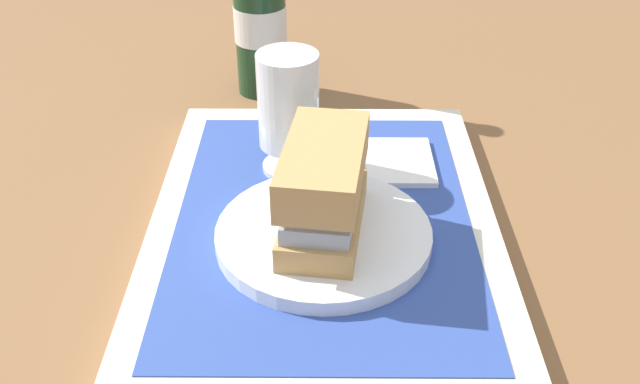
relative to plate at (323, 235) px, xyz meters
The scene contains 8 objects.
ground_plane 0.05m from the plate, ahead, with size 3.00×3.00×0.00m, color brown.
tray 0.04m from the plate, ahead, with size 0.44×0.32×0.02m, color beige.
placemat 0.04m from the plate, ahead, with size 0.38×0.27×0.00m, color #2D4793.
plate is the anchor object (origin of this frame).
sandwich 0.05m from the plate, ahead, with size 0.14×0.08×0.08m.
beer_glass 0.14m from the plate, 17.03° to the left, with size 0.06×0.06×0.12m.
napkin_folded 0.15m from the plate, 30.06° to the right, with size 0.09×0.07×0.01m, color white.
beer_bottle 0.37m from the plate, 13.20° to the left, with size 0.07×0.07×0.27m.
Camera 1 is at (-0.53, -0.00, 0.41)m, focal length 39.95 mm.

